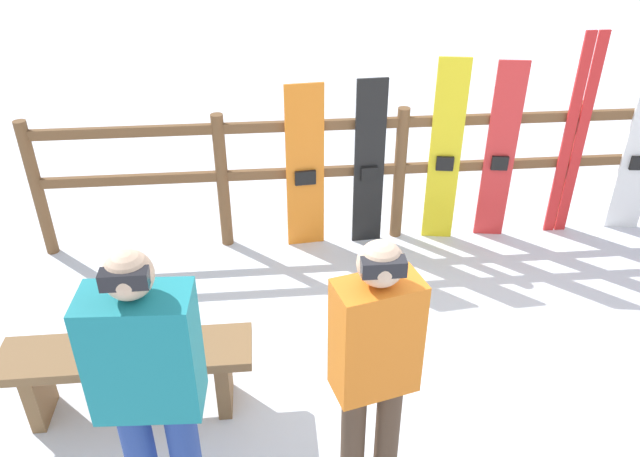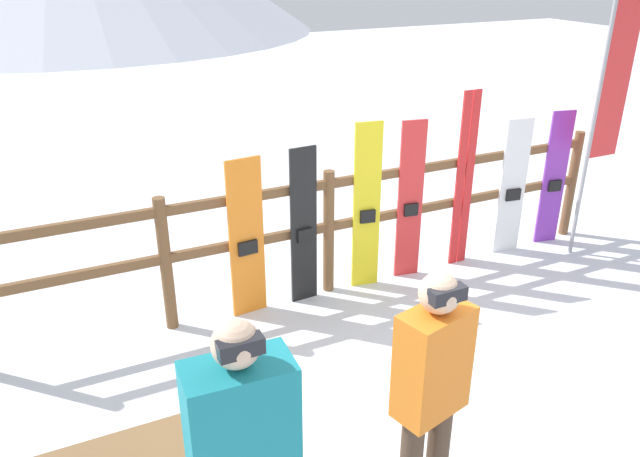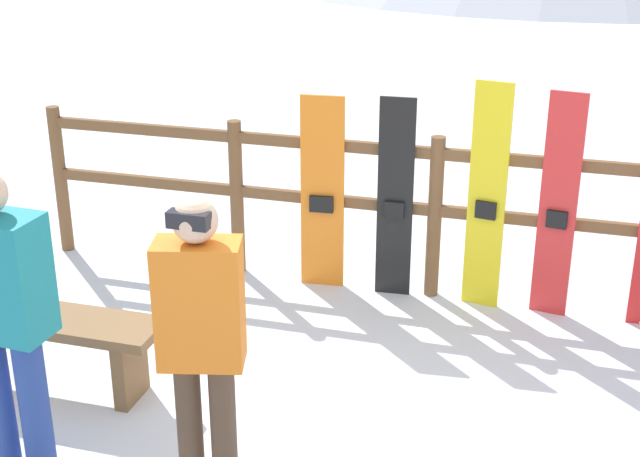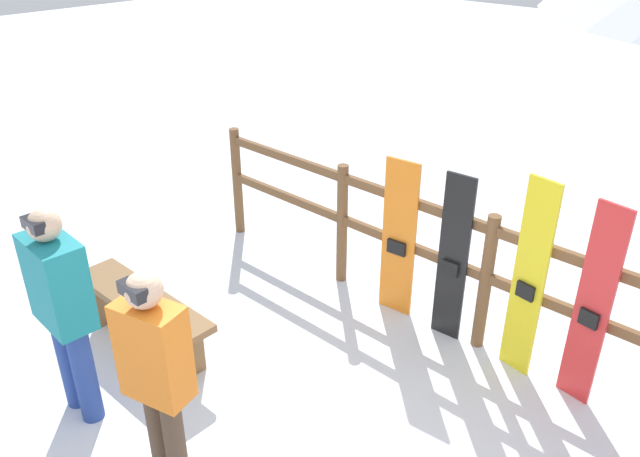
{
  "view_description": "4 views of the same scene",
  "coord_description": "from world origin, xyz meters",
  "views": [
    {
      "loc": [
        -1.11,
        -2.51,
        2.92
      ],
      "look_at": [
        -0.78,
        1.02,
        0.77
      ],
      "focal_mm": 35.0,
      "sensor_mm": 36.0,
      "label": 1
    },
    {
      "loc": [
        -2.27,
        -2.49,
        2.95
      ],
      "look_at": [
        -0.47,
        1.31,
        1.05
      ],
      "focal_mm": 35.0,
      "sensor_mm": 36.0,
      "label": 2
    },
    {
      "loc": [
        0.85,
        -3.67,
        2.85
      ],
      "look_at": [
        -0.57,
        1.21,
        0.8
      ],
      "focal_mm": 50.0,
      "sensor_mm": 36.0,
      "label": 3
    },
    {
      "loc": [
        1.84,
        -1.77,
        3.22
      ],
      "look_at": [
        -0.89,
        1.19,
        1.12
      ],
      "focal_mm": 35.0,
      "sensor_mm": 36.0,
      "label": 4
    }
  ],
  "objects": [
    {
      "name": "snowboard_orange",
      "position": [
        -0.8,
        2.06,
        0.71
      ],
      "size": [
        0.31,
        0.08,
        1.42
      ],
      "color": "orange",
      "rests_on": "ground"
    },
    {
      "name": "snowboard_yellow",
      "position": [
        0.36,
        2.06,
        0.79
      ],
      "size": [
        0.26,
        0.09,
        1.59
      ],
      "color": "yellow",
      "rests_on": "ground"
    },
    {
      "name": "person_orange",
      "position": [
        -0.66,
        -0.41,
        0.91
      ],
      "size": [
        0.43,
        0.3,
        1.56
      ],
      "color": "#4C3828",
      "rests_on": "ground"
    },
    {
      "name": "bench",
      "position": [
        -1.97,
        0.27,
        0.35
      ],
      "size": [
        1.45,
        0.36,
        0.47
      ],
      "color": "brown",
      "rests_on": "ground"
    },
    {
      "name": "snowboard_red",
      "position": [
        0.82,
        2.06,
        0.77
      ],
      "size": [
        0.25,
        0.08,
        1.55
      ],
      "color": "red",
      "rests_on": "ground"
    },
    {
      "name": "fence",
      "position": [
        0.0,
        2.12,
        0.71
      ],
      "size": [
        6.02,
        0.1,
        1.18
      ],
      "color": "brown",
      "rests_on": "ground"
    },
    {
      "name": "person_teal",
      "position": [
        -1.68,
        -0.44,
        0.91
      ],
      "size": [
        0.48,
        0.28,
        1.59
      ],
      "color": "navy",
      "rests_on": "ground"
    },
    {
      "name": "snowboard_black_stripe",
      "position": [
        -0.27,
        2.06,
        0.72
      ],
      "size": [
        0.25,
        0.07,
        1.45
      ],
      "color": "black",
      "rests_on": "ground"
    }
  ]
}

